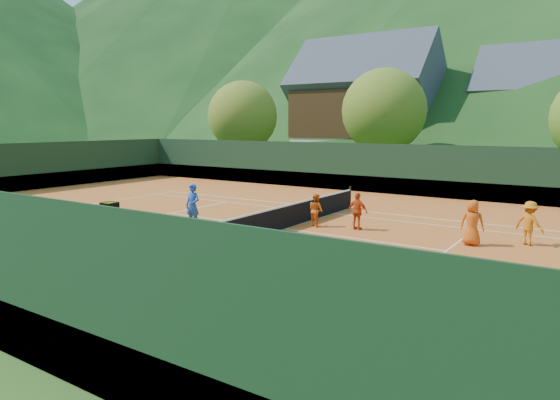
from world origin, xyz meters
The scene contains 41 objects.
ground centered at (0.00, 0.00, 0.00)m, with size 400.00×400.00×0.00m, color #294F18.
clay_court centered at (0.00, 0.00, 0.01)m, with size 40.00×24.00×0.02m, color #BE571E.
mountain_far_left centered at (-90.00, 150.00, 50.00)m, with size 260.00×260.00×100.00m, color black.
coach centered at (-3.35, -1.70, 0.89)m, with size 0.64×0.42×1.75m, color #1A48AB.
student_a centered at (0.80, 1.13, 0.70)m, with size 0.66×0.51×1.35m, color orange.
student_b centered at (2.51, 1.45, 0.76)m, with size 0.87×0.36×1.48m, color #DA4913.
student_c centered at (6.89, 1.28, 0.82)m, with size 0.78×0.51×1.59m, color #D45412.
student_d centered at (8.52, 2.40, 0.79)m, with size 0.99×0.57×1.53m, color orange.
tennis_ball_0 centered at (-1.75, -1.28, 0.05)m, with size 0.07×0.07×0.07m, color yellow.
tennis_ball_1 centered at (-9.17, -5.90, 0.05)m, with size 0.07×0.07×0.07m, color yellow.
tennis_ball_2 centered at (-0.40, -8.25, 0.05)m, with size 0.07×0.07×0.07m, color yellow.
tennis_ball_3 centered at (-7.94, -1.97, 0.05)m, with size 0.07×0.07×0.07m, color yellow.
tennis_ball_4 centered at (-1.41, -1.87, 0.05)m, with size 0.07×0.07×0.07m, color yellow.
tennis_ball_5 centered at (-9.20, -4.57, 0.05)m, with size 0.07×0.07×0.07m, color yellow.
tennis_ball_6 centered at (-7.89, -2.24, 0.05)m, with size 0.07×0.07×0.07m, color yellow.
tennis_ball_7 centered at (4.42, -3.16, 0.05)m, with size 0.07×0.07×0.07m, color yellow.
tennis_ball_8 centered at (2.76, -2.25, 0.05)m, with size 0.07×0.07×0.07m, color yellow.
tennis_ball_9 centered at (-5.71, -4.65, 0.05)m, with size 0.07×0.07×0.07m, color yellow.
tennis_ball_10 centered at (-4.95, -6.90, 0.05)m, with size 0.07×0.07×0.07m, color yellow.
tennis_ball_11 centered at (-7.02, -2.13, 0.05)m, with size 0.07×0.07×0.07m, color yellow.
tennis_ball_13 centered at (-3.71, -4.66, 0.05)m, with size 0.07×0.07×0.07m, color yellow.
tennis_ball_14 centered at (-0.35, -3.44, 0.05)m, with size 0.07×0.07×0.07m, color yellow.
tennis_ball_15 centered at (5.70, -8.29, 0.05)m, with size 0.07×0.07×0.07m, color yellow.
tennis_ball_16 centered at (4.62, -6.36, 0.05)m, with size 0.07×0.07×0.07m, color yellow.
tennis_ball_17 centered at (-0.63, -4.33, 0.05)m, with size 0.07×0.07×0.07m, color yellow.
tennis_ball_18 centered at (-6.68, -7.54, 0.05)m, with size 0.07×0.07×0.07m, color yellow.
tennis_ball_19 centered at (-7.19, -5.30, 0.05)m, with size 0.07×0.07×0.07m, color yellow.
tennis_ball_20 centered at (1.92, -4.61, 0.05)m, with size 0.07×0.07×0.07m, color yellow.
tennis_ball_22 centered at (-4.21, -5.86, 0.05)m, with size 0.07×0.07×0.07m, color yellow.
tennis_ball_23 centered at (2.32, -0.81, 0.05)m, with size 0.07×0.07×0.07m, color yellow.
tennis_ball_24 centered at (3.11, -5.12, 0.05)m, with size 0.07×0.07×0.07m, color yellow.
tennis_ball_25 centered at (-1.51, -0.82, 0.05)m, with size 0.07×0.07×0.07m, color yellow.
tennis_ball_26 centered at (-6.41, -2.48, 0.05)m, with size 0.07×0.07×0.07m, color yellow.
court_lines centered at (0.00, 0.00, 0.02)m, with size 23.83×11.03×0.00m.
tennis_net centered at (0.00, 0.00, 0.52)m, with size 0.10×12.07×1.10m.
perimeter_fence centered at (0.00, 0.00, 1.27)m, with size 40.40×24.24×3.00m.
ball_hopper centered at (-6.20, -3.55, 0.77)m, with size 0.57×0.57×1.00m.
chalet_left centered at (-10.00, 30.00, 5.65)m, with size 13.80×9.93×12.92m.
chalet_mid centered at (6.00, 34.00, 4.99)m, with size 12.65×8.82×11.45m.
tree_a centered at (-16.00, 18.00, 4.87)m, with size 6.00×6.00×7.88m.
tree_b centered at (-4.00, 20.00, 5.19)m, with size 6.40×6.40×8.40m.
Camera 1 is at (10.68, -16.40, 4.16)m, focal length 32.00 mm.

